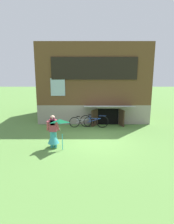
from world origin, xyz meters
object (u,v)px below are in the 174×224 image
at_px(kite, 60,127).
at_px(bicycle_silver, 82,122).
at_px(person, 53,134).
at_px(bicycle_blue, 94,121).

bearing_deg(kite, bicycle_silver, 77.80).
xyz_separation_m(person, kite, (0.41, -0.51, 0.51)).
height_order(person, bicycle_silver, person).
distance_m(kite, bicycle_silver, 3.92).
xyz_separation_m(kite, bicycle_silver, (0.81, 3.75, -0.80)).
xyz_separation_m(bicycle_blue, bicycle_silver, (-0.77, 0.04, -0.05)).
bearing_deg(person, kite, -52.23).
bearing_deg(bicycle_silver, kite, -110.43).
relative_size(bicycle_blue, bicycle_silver, 1.14).
bearing_deg(bicycle_blue, kite, -104.77).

